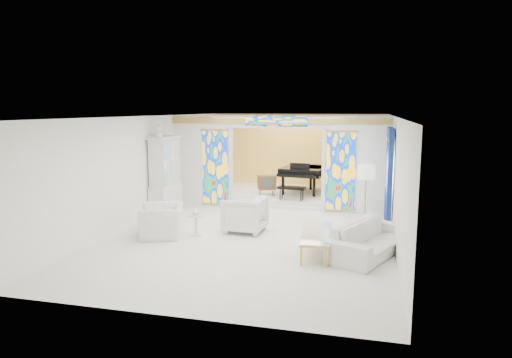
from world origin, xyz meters
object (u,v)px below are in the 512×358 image
(tv_console, at_px, (267,182))
(armchair_right, at_px, (245,214))
(coffee_table, at_px, (316,234))
(sofa, at_px, (370,239))
(armchair_left, at_px, (162,221))
(china_cabinet, at_px, (165,176))
(grand_piano, at_px, (308,171))

(tv_console, bearing_deg, armchair_right, -108.52)
(coffee_table, relative_size, tv_console, 2.94)
(armchair_right, bearing_deg, sofa, 73.54)
(armchair_left, relative_size, armchair_right, 1.16)
(armchair_left, distance_m, armchair_right, 2.13)
(sofa, bearing_deg, armchair_right, 93.77)
(armchair_left, bearing_deg, tv_console, 140.73)
(armchair_left, xyz_separation_m, tv_console, (1.59, 5.07, 0.25))
(china_cabinet, relative_size, coffee_table, 1.28)
(coffee_table, distance_m, tv_console, 5.95)
(coffee_table, bearing_deg, armchair_left, 174.51)
(armchair_right, relative_size, coffee_table, 0.49)
(armchair_right, distance_m, coffee_table, 2.38)
(china_cabinet, height_order, armchair_left, china_cabinet)
(sofa, bearing_deg, china_cabinet, 89.96)
(armchair_left, bearing_deg, coffee_table, 62.60)
(china_cabinet, distance_m, tv_console, 3.76)
(coffee_table, bearing_deg, china_cabinet, 150.60)
(armchair_right, distance_m, sofa, 3.41)
(sofa, bearing_deg, tv_console, 57.23)
(armchair_left, bearing_deg, sofa, 65.02)
(armchair_right, relative_size, grand_piano, 0.36)
(china_cabinet, bearing_deg, grand_piano, 42.94)
(china_cabinet, bearing_deg, sofa, -23.67)
(armchair_right, bearing_deg, armchair_left, -62.09)
(grand_piano, bearing_deg, coffee_table, -73.61)
(armchair_right, height_order, tv_console, armchair_right)
(armchair_left, relative_size, sofa, 0.48)
(china_cabinet, relative_size, armchair_right, 2.62)
(grand_piano, relative_size, tv_console, 4.01)
(china_cabinet, xyz_separation_m, armchair_right, (2.96, -1.55, -0.70))
(armchair_left, relative_size, tv_console, 1.67)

